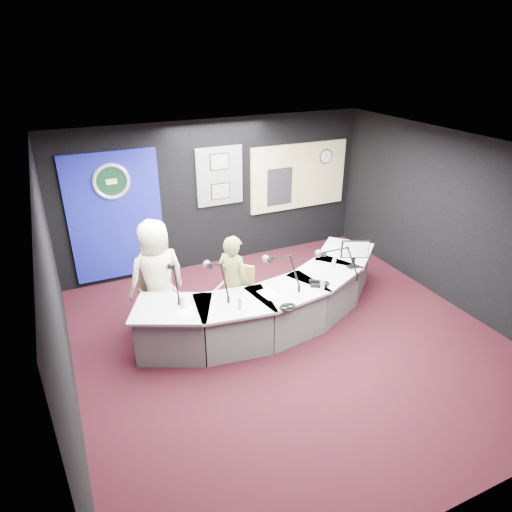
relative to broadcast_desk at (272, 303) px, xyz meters
name	(u,v)px	position (x,y,z in m)	size (l,w,h in m)	color
ground	(291,341)	(0.05, -0.55, -0.38)	(6.00, 6.00, 0.00)	black
ceiling	(298,154)	(0.05, -0.55, 2.42)	(6.00, 6.00, 0.02)	silver
wall_back	(217,194)	(0.05, 2.45, 1.02)	(6.00, 0.02, 2.80)	black
wall_front	(472,401)	(0.05, -3.55, 1.02)	(6.00, 0.02, 2.80)	black
wall_left	(57,306)	(-2.95, -0.55, 1.02)	(0.02, 6.00, 2.80)	black
wall_right	(458,223)	(3.05, -0.55, 1.02)	(0.02, 6.00, 2.80)	black
broadcast_desk	(272,303)	(0.00, 0.00, 0.00)	(4.50, 1.90, 0.75)	#AFB2B4
backdrop_panel	(116,217)	(-1.85, 2.42, 0.88)	(1.60, 0.05, 2.30)	navy
agency_seal	(111,182)	(-1.85, 2.38, 1.52)	(0.63, 0.63, 0.07)	silver
seal_center	(111,181)	(-1.85, 2.38, 1.52)	(0.48, 0.48, 0.01)	black
pinboard	(220,176)	(0.10, 2.42, 1.38)	(0.90, 0.04, 1.10)	slate
framed_photo_upper	(220,162)	(0.10, 2.39, 1.65)	(0.34, 0.02, 0.27)	gray
framed_photo_lower	(221,191)	(0.10, 2.39, 1.09)	(0.34, 0.02, 0.27)	gray
booth_window_frame	(299,176)	(1.80, 2.42, 1.18)	(2.12, 0.06, 1.32)	#D2C483
booth_glow	(299,176)	(1.80, 2.41, 1.18)	(2.00, 0.02, 1.20)	#FFCEA1
equipment_rack	(280,187)	(1.35, 2.39, 1.03)	(0.55, 0.02, 0.75)	black
wall_clock	(326,157)	(2.40, 2.39, 1.52)	(0.28, 0.28, 0.01)	white
armchair_left	(159,298)	(-1.59, 0.64, 0.14)	(0.58, 0.58, 1.02)	#AC874E
armchair_right	(234,301)	(-0.54, 0.22, 0.05)	(0.48, 0.48, 0.85)	#AC874E
draped_jacket	(156,284)	(-1.58, 0.89, 0.24)	(0.50, 0.10, 0.70)	slate
person_man	(157,276)	(-1.59, 0.64, 0.51)	(0.86, 0.56, 1.76)	#FFEECB
person_woman	(234,282)	(-0.54, 0.22, 0.38)	(0.55, 0.36, 1.51)	olive
computer_monitor	(355,249)	(1.40, -0.11, 0.70)	(0.41, 0.02, 0.28)	black
desk_phone	(317,284)	(0.56, -0.39, 0.40)	(0.20, 0.16, 0.05)	black
headphones_near	(322,284)	(0.64, -0.41, 0.39)	(0.19, 0.19, 0.03)	black
headphones_far	(287,306)	(-0.14, -0.75, 0.39)	(0.23, 0.23, 0.04)	black
paper_stack	(186,313)	(-1.44, -0.32, 0.38)	(0.19, 0.28, 0.00)	white
notepad	(269,294)	(-0.21, -0.31, 0.38)	(0.21, 0.30, 0.00)	white
boom_mic_a	(173,276)	(-1.44, 0.25, 0.68)	(0.16, 0.74, 0.60)	black
boom_mic_b	(217,275)	(-0.87, 0.01, 0.68)	(0.21, 0.73, 0.60)	black
boom_mic_c	(282,267)	(0.09, -0.16, 0.68)	(0.39, 0.68, 0.60)	black
boom_mic_d	(338,259)	(0.97, -0.28, 0.68)	(0.53, 0.58, 0.60)	black
water_bottles	(270,287)	(-0.17, -0.28, 0.46)	(2.59, 0.57, 0.18)	silver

